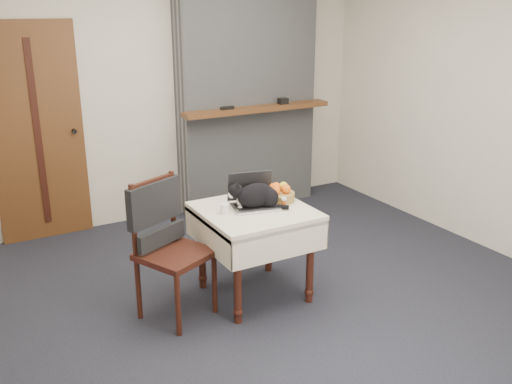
% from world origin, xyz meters
% --- Properties ---
extents(ground, '(4.50, 4.50, 0.00)m').
position_xyz_m(ground, '(0.00, 0.00, 0.00)').
color(ground, black).
rests_on(ground, ground).
extents(room_shell, '(4.52, 4.01, 2.61)m').
position_xyz_m(room_shell, '(0.00, 0.46, 1.76)').
color(room_shell, beige).
rests_on(room_shell, ground).
extents(door, '(0.82, 0.10, 2.00)m').
position_xyz_m(door, '(-1.20, 1.97, 1.00)').
color(door, brown).
rests_on(door, ground).
extents(chimney, '(1.62, 0.48, 2.60)m').
position_xyz_m(chimney, '(0.90, 1.85, 1.30)').
color(chimney, gray).
rests_on(chimney, ground).
extents(side_table, '(0.78, 0.78, 0.70)m').
position_xyz_m(side_table, '(-0.04, -0.00, 0.59)').
color(side_table, black).
rests_on(side_table, ground).
extents(laptop, '(0.39, 0.35, 0.25)m').
position_xyz_m(laptop, '(-0.02, 0.06, 0.76)').
color(laptop, '#B7B7BC').
rests_on(laptop, side_table).
extents(cat, '(0.40, 0.30, 0.21)m').
position_xyz_m(cat, '(-0.01, 0.01, 0.79)').
color(cat, black).
rests_on(cat, side_table).
extents(cream_jar, '(0.06, 0.06, 0.07)m').
position_xyz_m(cream_jar, '(-0.27, 0.02, 0.74)').
color(cream_jar, white).
rests_on(cream_jar, side_table).
extents(pill_bottle, '(0.04, 0.04, 0.08)m').
position_xyz_m(pill_bottle, '(0.15, -0.10, 0.74)').
color(pill_bottle, '#963F12').
rests_on(pill_bottle, side_table).
extents(fruit_basket, '(0.24, 0.24, 0.13)m').
position_xyz_m(fruit_basket, '(0.21, 0.07, 0.75)').
color(fruit_basket, olive).
rests_on(fruit_basket, side_table).
extents(desk_clutter, '(0.15, 0.04, 0.01)m').
position_xyz_m(desk_clutter, '(0.19, 0.05, 0.70)').
color(desk_clutter, black).
rests_on(desk_clutter, side_table).
extents(chair, '(0.59, 0.59, 1.00)m').
position_xyz_m(chair, '(-0.71, 0.10, 0.64)').
color(chair, black).
rests_on(chair, ground).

